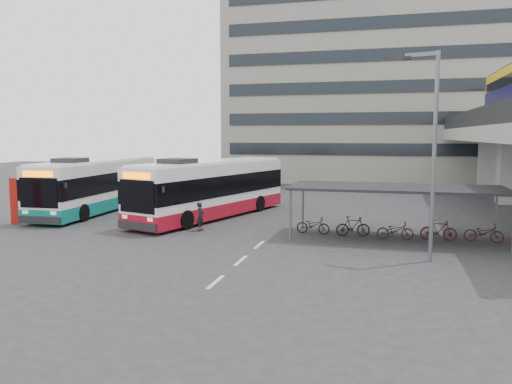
% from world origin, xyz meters
% --- Properties ---
extents(ground, '(120.00, 120.00, 0.00)m').
position_xyz_m(ground, '(0.00, 0.00, 0.00)').
color(ground, '#28282B').
rests_on(ground, ground).
extents(bike_shelter, '(10.00, 4.00, 2.54)m').
position_xyz_m(bike_shelter, '(8.50, 3.00, 1.52)').
color(bike_shelter, '#595B60').
rests_on(bike_shelter, ground).
extents(office_block, '(30.00, 15.00, 25.00)m').
position_xyz_m(office_block, '(6.00, 36.00, 12.50)').
color(office_block, gray).
rests_on(office_block, ground).
extents(road_markings, '(0.15, 7.60, 0.01)m').
position_xyz_m(road_markings, '(2.50, -3.00, 0.01)').
color(road_markings, beige).
rests_on(road_markings, ground).
extents(bus_main, '(6.22, 12.76, 3.70)m').
position_xyz_m(bus_main, '(-2.24, 6.77, 1.72)').
color(bus_main, white).
rests_on(bus_main, ground).
extents(bus_teal, '(3.15, 12.38, 3.63)m').
position_xyz_m(bus_teal, '(-10.33, 7.26, 1.69)').
color(bus_teal, white).
rests_on(bus_teal, ground).
extents(pedestrian, '(0.38, 0.56, 1.49)m').
position_xyz_m(pedestrian, '(-1.31, 2.49, 0.75)').
color(pedestrian, black).
rests_on(pedestrian, ground).
extents(lamp_post, '(1.41, 0.51, 8.17)m').
position_xyz_m(lamp_post, '(9.69, -1.15, 4.66)').
color(lamp_post, '#595B60').
rests_on(lamp_post, ground).
extents(sign_totem_mid, '(0.56, 0.23, 2.60)m').
position_xyz_m(sign_totem_mid, '(-12.06, 1.67, 1.34)').
color(sign_totem_mid, '#AC100A').
rests_on(sign_totem_mid, ground).
extents(sign_totem_north, '(0.55, 0.28, 2.58)m').
position_xyz_m(sign_totem_north, '(-12.06, 8.91, 1.33)').
color(sign_totem_north, '#AC100A').
rests_on(sign_totem_north, ground).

